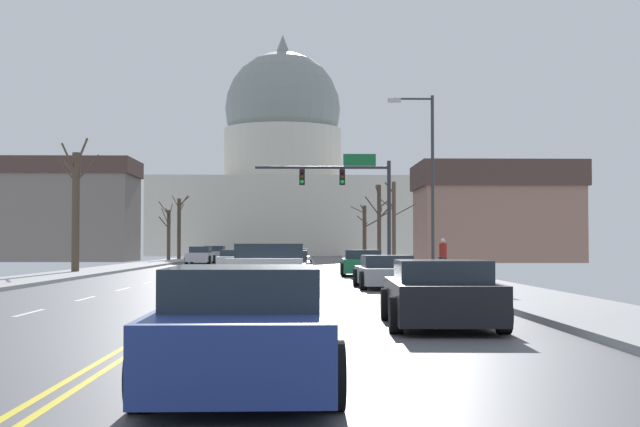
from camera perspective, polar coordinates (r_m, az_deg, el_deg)
ground at (r=39.00m, az=-4.85°, el=-4.12°), size 20.00×180.00×0.20m
signal_gantry at (r=52.54m, az=1.96°, el=1.70°), size 7.91×0.41×6.62m
street_lamp_right at (r=39.57m, az=6.77°, el=2.78°), size 2.01×0.24×7.86m
capitol_building at (r=121.48m, az=-2.38°, el=2.36°), size 33.60×20.70×29.82m
sedan_near_00 at (r=49.19m, az=-1.74°, el=-3.00°), size 2.11×4.65×1.24m
sedan_near_01 at (r=42.90m, az=2.70°, el=-3.18°), size 2.18×4.41×1.23m
sedan_near_02 at (r=36.52m, az=-2.08°, el=-3.38°), size 2.04×4.21×1.25m
sedan_near_03 at (r=30.90m, az=4.21°, el=-3.74°), size 2.11×4.28×1.13m
pickup_truck_near_04 at (r=23.60m, az=-3.25°, el=-3.92°), size 2.21×5.28×1.52m
sedan_near_05 at (r=16.70m, az=7.62°, el=-5.12°), size 2.16×4.42×1.22m
sedan_near_06 at (r=9.68m, az=-4.83°, el=-7.30°), size 2.01×4.63×1.28m
sedan_oncoming_00 at (r=58.24m, az=-5.50°, el=-2.89°), size 2.04×4.44×1.14m
sedan_oncoming_01 at (r=69.84m, az=-7.57°, el=-2.66°), size 2.04×4.35×1.32m
sedan_oncoming_02 at (r=81.48m, az=-6.67°, el=-2.54°), size 2.16×4.63×1.34m
sedan_oncoming_03 at (r=95.09m, az=-3.75°, el=-2.48°), size 1.99×4.51×1.26m
flank_building_00 at (r=81.87m, az=-15.41°, el=0.23°), size 11.17×7.80×8.91m
flank_building_01 at (r=77.34m, az=11.03°, el=0.09°), size 13.35×9.35×8.27m
bare_tree_00 at (r=63.43m, az=4.69°, el=-0.45°), size 2.77×1.93×5.78m
bare_tree_01 at (r=46.73m, az=-15.16°, el=0.33°), size 2.08×1.71×6.79m
bare_tree_02 at (r=89.30m, az=2.84°, el=-1.08°), size 3.02×1.84×5.31m
bare_tree_03 at (r=78.71m, az=-9.56°, el=-1.19°), size 1.49×1.89×5.07m
bare_tree_04 at (r=70.84m, az=3.76°, el=-0.46°), size 2.04×3.05×6.16m
bare_tree_05 at (r=83.40m, az=-8.89°, el=-0.87°), size 1.59×1.26×5.85m
pedestrian_00 at (r=41.21m, az=7.78°, el=-2.59°), size 0.35×0.34×1.62m
bicycle_parked at (r=39.11m, az=7.55°, el=-3.42°), size 0.12×1.77×0.85m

